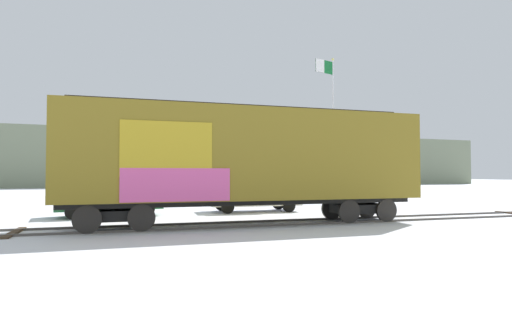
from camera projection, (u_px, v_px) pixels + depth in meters
name	position (u px, v px, depth m)	size (l,w,h in m)	color
ground_plane	(248.00, 225.00, 15.96)	(260.00, 260.00, 0.00)	silver
track	(308.00, 222.00, 16.73)	(60.00, 5.02, 0.08)	#4C4742
freight_car	(248.00, 157.00, 16.05)	(13.66, 3.45, 4.57)	olive
flagpole	(330.00, 109.00, 27.86)	(1.63, 0.56, 9.71)	silver
hillside	(129.00, 162.00, 82.12)	(129.27, 43.43, 13.69)	slate
parked_car_green	(109.00, 198.00, 19.28)	(4.73, 2.15, 1.58)	#1E5933
parked_car_white	(253.00, 195.00, 21.71)	(4.80, 2.29, 1.69)	silver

